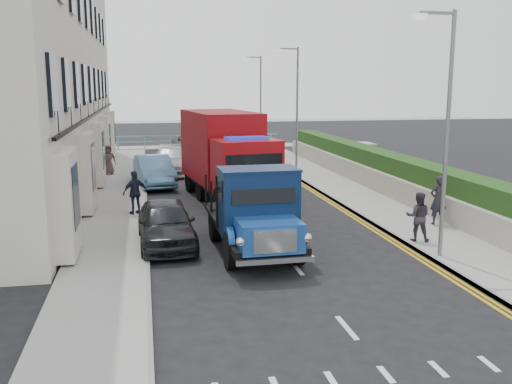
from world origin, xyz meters
name	(u,v)px	position (x,y,z in m)	size (l,w,h in m)	color
ground	(280,248)	(0.00, 0.00, 0.00)	(120.00, 120.00, 0.00)	black
pavement_west	(120,197)	(-5.20, 9.00, 0.06)	(2.40, 38.00, 0.12)	gray
pavement_east	(343,189)	(5.30, 9.00, 0.06)	(2.60, 38.00, 0.12)	gray
promenade	(196,147)	(0.00, 29.00, 0.06)	(30.00, 2.50, 0.12)	gray
sea_plane	(175,123)	(0.00, 60.00, 0.00)	(120.00, 120.00, 0.00)	#4C6068
terrace_west	(24,38)	(-9.47, 13.00, 7.17)	(6.31, 30.20, 14.25)	beige
garden_east	(381,171)	(7.21, 9.00, 0.90)	(1.45, 28.00, 1.75)	#B2AD9E
seafront_railing	(196,142)	(0.00, 28.20, 0.58)	(13.00, 0.08, 1.11)	#59B2A5
lamp_near	(444,122)	(4.18, -2.00, 4.00)	(1.23, 0.18, 7.00)	slate
lamp_mid	(295,103)	(4.18, 14.00, 4.00)	(1.23, 0.18, 7.00)	slate
lamp_far	(259,99)	(4.18, 24.00, 4.00)	(1.23, 0.18, 7.00)	slate
bedford_lorry	(257,217)	(-0.87, -0.75, 1.21)	(2.34, 5.64, 2.63)	black
red_lorry	(226,154)	(-0.57, 7.81, 2.05)	(3.44, 7.60, 3.84)	black
parked_car_front	(166,223)	(-3.45, 1.00, 0.73)	(1.72, 4.27, 1.45)	black
parked_car_mid	(154,171)	(-3.60, 12.00, 0.76)	(1.61, 4.61, 1.52)	#558FB8
parked_car_rear	(170,160)	(-2.60, 15.97, 0.75)	(2.09, 5.14, 1.49)	#B1B0B5
seafront_car_left	(192,145)	(-0.69, 23.98, 0.80)	(2.64, 5.73, 1.59)	black
seafront_car_right	(246,141)	(3.50, 25.38, 0.81)	(1.92, 4.78, 1.63)	#B6B5BA
pedestrian_east_near	(438,200)	(6.10, 1.49, 1.00)	(0.64, 0.42, 1.75)	black
pedestrian_east_far	(418,217)	(4.40, -0.38, 0.90)	(0.76, 0.59, 1.57)	#322D37
pedestrian_west_near	(135,192)	(-4.44, 5.22, 0.96)	(0.98, 0.41, 1.68)	#1C2232
pedestrian_west_far	(109,160)	(-6.00, 15.52, 0.93)	(0.79, 0.52, 1.62)	#42312F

